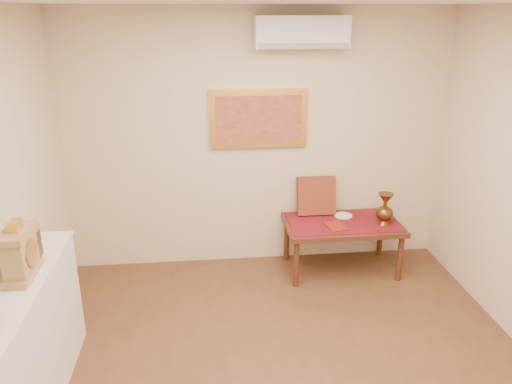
{
  "coord_description": "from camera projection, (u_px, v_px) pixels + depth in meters",
  "views": [
    {
      "loc": [
        -0.57,
        -2.79,
        2.66
      ],
      "look_at": [
        -0.14,
        1.15,
        1.2
      ],
      "focal_mm": 35.0,
      "sensor_mm": 36.0,
      "label": 1
    }
  ],
  "objects": [
    {
      "name": "ceiling",
      "position": [
        306.0,
        0.0,
        2.64
      ],
      "size": [
        4.5,
        4.5,
        0.0
      ],
      "primitive_type": "plane",
      "rotation": [
        3.14,
        0.0,
        0.0
      ],
      "color": "white",
      "rests_on": "ground"
    },
    {
      "name": "wall_back",
      "position": [
        258.0,
        142.0,
        5.21
      ],
      "size": [
        4.0,
        0.02,
        2.7
      ],
      "primitive_type": "cube",
      "color": "beige",
      "rests_on": "ground"
    },
    {
      "name": "table_cloth",
      "position": [
        343.0,
        222.0,
        5.22
      ],
      "size": [
        1.14,
        0.59,
        0.01
      ],
      "primitive_type": "cube",
      "color": "maroon",
      "rests_on": "low_table"
    },
    {
      "name": "brass_urn_tall",
      "position": [
        385.0,
        206.0,
        5.11
      ],
      "size": [
        0.18,
        0.18,
        0.41
      ],
      "primitive_type": null,
      "color": "brown",
      "rests_on": "table_cloth"
    },
    {
      "name": "plate",
      "position": [
        343.0,
        216.0,
        5.37
      ],
      "size": [
        0.19,
        0.19,
        0.01
      ],
      "primitive_type": "cylinder",
      "color": "white",
      "rests_on": "table_cloth"
    },
    {
      "name": "menu",
      "position": [
        336.0,
        226.0,
        5.11
      ],
      "size": [
        0.22,
        0.28,
        0.01
      ],
      "primitive_type": "cube",
      "rotation": [
        0.0,
        0.0,
        0.19
      ],
      "color": "maroon",
      "rests_on": "table_cloth"
    },
    {
      "name": "cushion",
      "position": [
        316.0,
        196.0,
        5.37
      ],
      "size": [
        0.41,
        0.18,
        0.42
      ],
      "primitive_type": "cube",
      "rotation": [
        -0.21,
        0.0,
        0.0
      ],
      "color": "#5C1216",
      "rests_on": "table_cloth"
    },
    {
      "name": "display_ledge",
      "position": [
        17.0,
        366.0,
        3.22
      ],
      "size": [
        0.37,
        2.02,
        0.98
      ],
      "color": "silver",
      "rests_on": "floor"
    },
    {
      "name": "mantel_clock",
      "position": [
        20.0,
        253.0,
        3.26
      ],
      "size": [
        0.17,
        0.36,
        0.41
      ],
      "color": "tan",
      "rests_on": "display_ledge"
    },
    {
      "name": "wooden_chest",
      "position": [
        26.0,
        245.0,
        3.49
      ],
      "size": [
        0.16,
        0.21,
        0.24
      ],
      "color": "tan",
      "rests_on": "display_ledge"
    },
    {
      "name": "low_table",
      "position": [
        342.0,
        228.0,
        5.25
      ],
      "size": [
        1.2,
        0.7,
        0.55
      ],
      "color": "#532619",
      "rests_on": "floor"
    },
    {
      "name": "painting",
      "position": [
        259.0,
        119.0,
        5.1
      ],
      "size": [
        1.0,
        0.06,
        0.6
      ],
      "color": "gold",
      "rests_on": "wall_back"
    },
    {
      "name": "ac_unit",
      "position": [
        302.0,
        32.0,
        4.75
      ],
      "size": [
        0.9,
        0.25,
        0.3
      ],
      "color": "white",
      "rests_on": "wall_back"
    }
  ]
}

